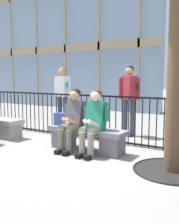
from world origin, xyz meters
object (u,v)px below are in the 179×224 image
object	(u,v)px
handbag_on_bench	(63,119)
bystander_at_railing	(62,93)
seated_person_with_phone	(73,118)
bystander_further_back	(129,95)
seated_person_companion	(94,120)
stone_bench	(87,137)

from	to	relation	value
handbag_on_bench	bystander_at_railing	bearing A→B (deg)	128.24
handbag_on_bench	seated_person_with_phone	bearing A→B (deg)	-19.07
bystander_at_railing	bystander_further_back	size ratio (longest dim) A/B	1.00
handbag_on_bench	bystander_at_railing	distance (m)	2.09
seated_person_with_phone	handbag_on_bench	distance (m)	0.37
handbag_on_bench	bystander_further_back	distance (m)	1.88
bystander_at_railing	bystander_further_back	bearing A→B (deg)	2.21
seated_person_with_phone	handbag_on_bench	size ratio (longest dim) A/B	3.25
seated_person_with_phone	seated_person_companion	world-z (taller)	same
handbag_on_bench	bystander_at_railing	world-z (taller)	bystander_at_railing
stone_bench	seated_person_with_phone	size ratio (longest dim) A/B	1.32
handbag_on_bench	seated_person_companion	bearing A→B (deg)	-8.27
handbag_on_bench	bystander_at_railing	xyz separation A→B (m)	(-1.27, 1.61, 0.42)
stone_bench	seated_person_with_phone	world-z (taller)	seated_person_with_phone
bystander_at_railing	bystander_further_back	distance (m)	1.99
bystander_further_back	bystander_at_railing	bearing A→B (deg)	-177.79
stone_bench	seated_person_with_phone	bearing A→B (deg)	-151.49
stone_bench	bystander_at_railing	bearing A→B (deg)	139.14
seated_person_companion	bystander_further_back	bearing A→B (deg)	93.12
stone_bench	bystander_further_back	xyz separation A→B (m)	(0.14, 1.67, 0.73)
handbag_on_bench	bystander_further_back	bearing A→B (deg)	66.91
seated_person_with_phone	handbag_on_bench	bearing A→B (deg)	160.93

